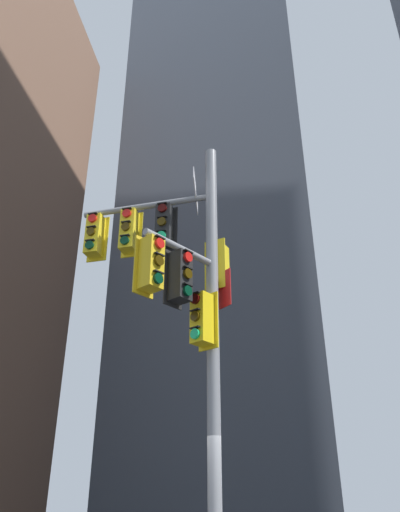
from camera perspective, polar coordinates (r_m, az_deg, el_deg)
The scene contains 2 objects.
building_mid_block at distance 42.27m, azimuth 1.95°, elevation 10.22°, with size 12.55×12.55×53.40m, color #4C5460.
signal_pole_assembly at distance 10.38m, azimuth -2.38°, elevation -3.18°, with size 3.46×2.39×8.84m.
Camera 1 is at (1.03, -9.49, 1.31)m, focal length 35.62 mm.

